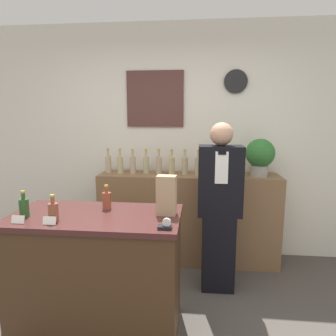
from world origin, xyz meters
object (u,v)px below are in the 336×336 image
at_px(potted_plant, 260,155).
at_px(tape_dispenser, 165,226).
at_px(shopkeeper, 219,209).
at_px(paper_bag, 166,195).

height_order(potted_plant, tape_dispenser, potted_plant).
xyz_separation_m(potted_plant, tape_dispenser, (-0.86, -1.42, -0.28)).
bearing_deg(shopkeeper, potted_plant, 48.31).
height_order(shopkeeper, tape_dispenser, shopkeeper).
xyz_separation_m(shopkeeper, tape_dispenser, (-0.41, -0.92, 0.16)).
relative_size(shopkeeper, potted_plant, 3.95).
xyz_separation_m(shopkeeper, paper_bag, (-0.43, -0.63, 0.29)).
xyz_separation_m(potted_plant, paper_bag, (-0.88, -1.13, -0.16)).
relative_size(potted_plant, paper_bag, 1.39).
bearing_deg(paper_bag, potted_plant, 52.14).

